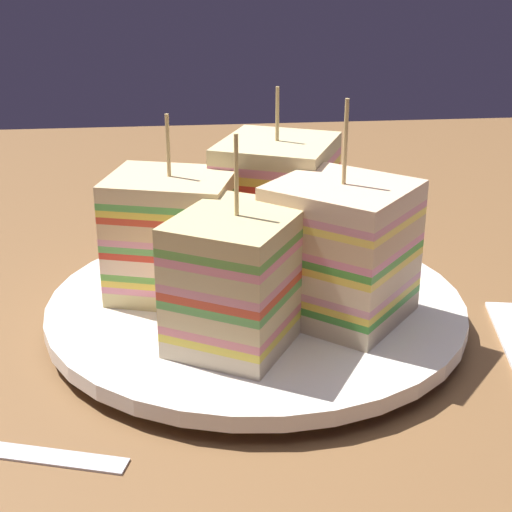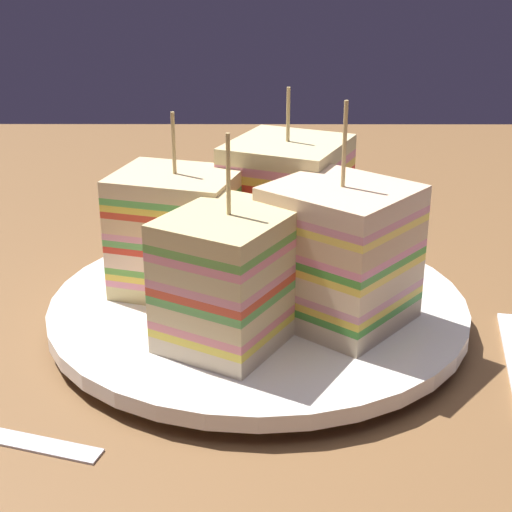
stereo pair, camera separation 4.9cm
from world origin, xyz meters
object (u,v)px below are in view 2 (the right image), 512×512
(sandwich_wedge_0, at_px, (284,207))
(sandwich_wedge_1, at_px, (176,233))
(chip_pile, at_px, (252,276))
(sandwich_wedge_2, at_px, (228,278))
(sandwich_wedge_3, at_px, (337,254))
(plate, at_px, (256,309))

(sandwich_wedge_0, relative_size, sandwich_wedge_1, 1.07)
(sandwich_wedge_0, relative_size, chip_pile, 1.86)
(sandwich_wedge_2, bearing_deg, sandwich_wedge_1, 57.99)
(sandwich_wedge_1, relative_size, sandwich_wedge_2, 0.97)
(sandwich_wedge_1, relative_size, sandwich_wedge_3, 0.89)
(sandwich_wedge_1, distance_m, chip_pile, 0.06)
(sandwich_wedge_1, bearing_deg, plate, -0.87)
(sandwich_wedge_0, height_order, sandwich_wedge_2, sandwich_wedge_0)
(plate, relative_size, sandwich_wedge_1, 2.26)
(sandwich_wedge_3, height_order, chip_pile, sandwich_wedge_3)
(sandwich_wedge_1, bearing_deg, sandwich_wedge_2, -45.66)
(sandwich_wedge_2, bearing_deg, sandwich_wedge_3, -37.17)
(sandwich_wedge_0, distance_m, sandwich_wedge_1, 0.08)
(sandwich_wedge_0, height_order, sandwich_wedge_3, sandwich_wedge_3)
(plate, xyz_separation_m, sandwich_wedge_3, (0.03, 0.05, 0.05))
(plate, bearing_deg, chip_pile, -158.67)
(chip_pile, bearing_deg, sandwich_wedge_0, 153.73)
(sandwich_wedge_0, xyz_separation_m, chip_pile, (0.04, -0.02, -0.03))
(sandwich_wedge_0, relative_size, sandwich_wedge_3, 0.95)
(sandwich_wedge_3, bearing_deg, plate, 12.63)
(chip_pile, bearing_deg, sandwich_wedge_1, -101.04)
(sandwich_wedge_0, bearing_deg, sandwich_wedge_3, 44.62)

